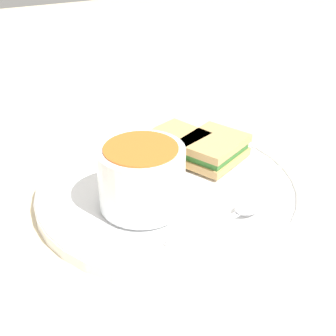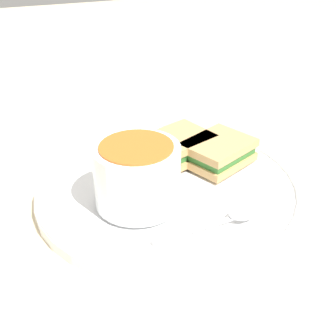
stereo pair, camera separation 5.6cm
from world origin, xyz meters
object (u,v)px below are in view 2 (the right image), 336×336
(soup_bowl, at_px, (137,175))
(sandwich_half_near, at_px, (218,152))
(sandwich_half_far, at_px, (178,146))
(spoon, at_px, (234,216))

(soup_bowl, height_order, sandwich_half_near, soup_bowl)
(sandwich_half_near, bearing_deg, sandwich_half_far, 143.98)
(soup_bowl, height_order, sandwich_half_far, soup_bowl)
(sandwich_half_near, bearing_deg, soup_bowl, -156.43)
(sandwich_half_far, bearing_deg, sandwich_half_near, -36.02)
(sandwich_half_far, bearing_deg, spoon, -86.41)
(spoon, relative_size, sandwich_half_near, 1.19)
(soup_bowl, xyz_separation_m, sandwich_half_near, (0.12, 0.05, -0.02))
(sandwich_half_near, xyz_separation_m, sandwich_half_far, (-0.04, 0.03, 0.00))
(spoon, distance_m, sandwich_half_near, 0.13)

